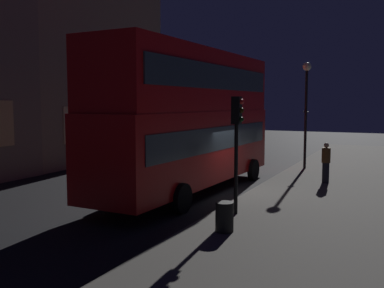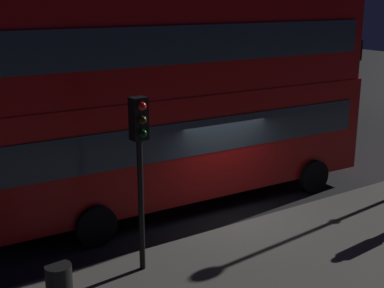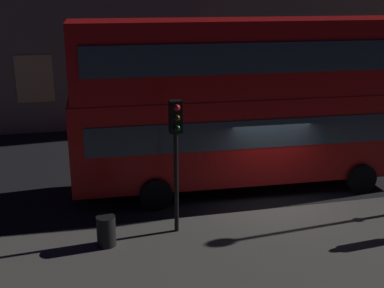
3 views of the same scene
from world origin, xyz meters
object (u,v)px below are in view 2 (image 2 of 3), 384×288
at_px(double_decker_bus, 181,95).
at_px(traffic_light_far_side, 356,66).
at_px(traffic_light_near_kerb, 140,148).
at_px(litter_bin, 59,285).

bearing_deg(double_decker_bus, traffic_light_far_side, 18.10).
relative_size(double_decker_bus, traffic_light_far_side, 2.90).
bearing_deg(double_decker_bus, traffic_light_near_kerb, -131.47).
bearing_deg(traffic_light_far_side, double_decker_bus, 30.21).
xyz_separation_m(double_decker_bus, litter_bin, (-4.74, -3.33, -2.58)).
relative_size(double_decker_bus, litter_bin, 14.00).
relative_size(traffic_light_far_side, litter_bin, 4.83).
bearing_deg(double_decker_bus, litter_bin, -142.95).
height_order(traffic_light_far_side, litter_bin, traffic_light_far_side).
bearing_deg(litter_bin, traffic_light_near_kerb, 10.58).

